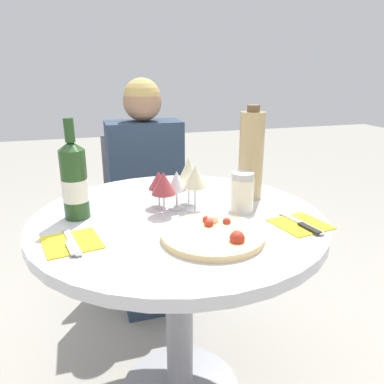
% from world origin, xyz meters
% --- Properties ---
extents(dining_table, '(0.96, 0.96, 0.75)m').
position_xyz_m(dining_table, '(0.00, 0.00, 0.60)').
color(dining_table, gray).
rests_on(dining_table, ground_plane).
extents(chair_behind_diner, '(0.42, 0.42, 0.86)m').
position_xyz_m(chair_behind_diner, '(0.03, 0.86, 0.42)').
color(chair_behind_diner, slate).
rests_on(chair_behind_diner, ground_plane).
extents(seated_diner, '(0.39, 0.42, 1.17)m').
position_xyz_m(seated_diner, '(0.03, 0.72, 0.53)').
color(seated_diner, '#28384C').
rests_on(seated_diner, ground_plane).
extents(pizza_large, '(0.30, 0.30, 0.05)m').
position_xyz_m(pizza_large, '(0.05, -0.20, 0.76)').
color(pizza_large, '#E5C17F').
rests_on(pizza_large, dining_table).
extents(wine_bottle, '(0.08, 0.08, 0.32)m').
position_xyz_m(wine_bottle, '(-0.32, 0.07, 0.87)').
color(wine_bottle, '#23471E').
rests_on(wine_bottle, dining_table).
extents(tall_carafe, '(0.09, 0.09, 0.34)m').
position_xyz_m(tall_carafe, '(0.30, 0.10, 0.91)').
color(tall_carafe, tan).
rests_on(tall_carafe, dining_table).
extents(sugar_shaker, '(0.08, 0.08, 0.14)m').
position_xyz_m(sugar_shaker, '(0.21, -0.03, 0.82)').
color(sugar_shaker, silver).
rests_on(sugar_shaker, dining_table).
extents(wine_glass_front_right, '(0.08, 0.08, 0.16)m').
position_xyz_m(wine_glass_front_right, '(0.07, 0.02, 0.87)').
color(wine_glass_front_right, silver).
rests_on(wine_glass_front_right, dining_table).
extents(wine_glass_front_left, '(0.08, 0.08, 0.15)m').
position_xyz_m(wine_glass_front_left, '(-0.04, 0.02, 0.86)').
color(wine_glass_front_left, silver).
rests_on(wine_glass_front_left, dining_table).
extents(wine_glass_back_right, '(0.08, 0.08, 0.17)m').
position_xyz_m(wine_glass_back_right, '(0.07, 0.10, 0.87)').
color(wine_glass_back_right, silver).
rests_on(wine_glass_back_right, dining_table).
extents(wine_glass_center, '(0.06, 0.06, 0.13)m').
position_xyz_m(wine_glass_center, '(0.01, 0.06, 0.85)').
color(wine_glass_center, silver).
rests_on(wine_glass_center, dining_table).
extents(wine_glass_back_left, '(0.07, 0.07, 0.13)m').
position_xyz_m(wine_glass_back_left, '(-0.04, 0.10, 0.84)').
color(wine_glass_back_left, silver).
rests_on(wine_glass_back_left, dining_table).
extents(place_setting_left, '(0.18, 0.19, 0.01)m').
position_xyz_m(place_setting_left, '(-0.34, -0.12, 0.75)').
color(place_setting_left, yellow).
rests_on(place_setting_left, dining_table).
extents(place_setting_right, '(0.17, 0.19, 0.01)m').
position_xyz_m(place_setting_right, '(0.34, -0.19, 0.75)').
color(place_setting_right, yellow).
rests_on(place_setting_right, dining_table).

